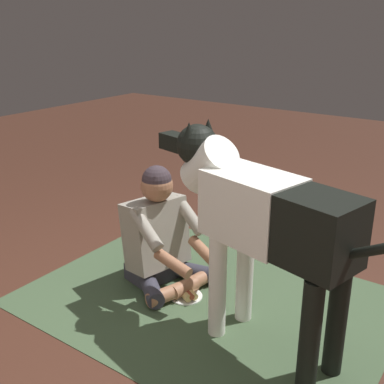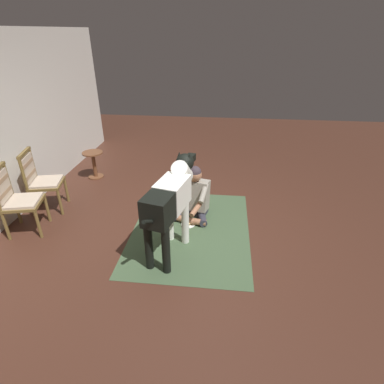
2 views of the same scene
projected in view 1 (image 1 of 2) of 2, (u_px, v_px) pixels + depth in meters
name	position (u px, v px, depth m)	size (l,w,h in m)	color
ground_plane	(213.00, 302.00, 3.06)	(13.02, 13.02, 0.00)	#45261B
area_rug	(208.00, 299.00, 3.08)	(2.21, 1.65, 0.01)	#40573A
person_sitting_on_floor	(160.00, 237.00, 3.18)	(0.68, 0.58, 0.82)	#343441
large_dog	(260.00, 216.00, 2.44)	(1.44, 0.51, 1.17)	white
hot_dog_on_plate	(186.00, 294.00, 3.10)	(0.21, 0.21, 0.06)	white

